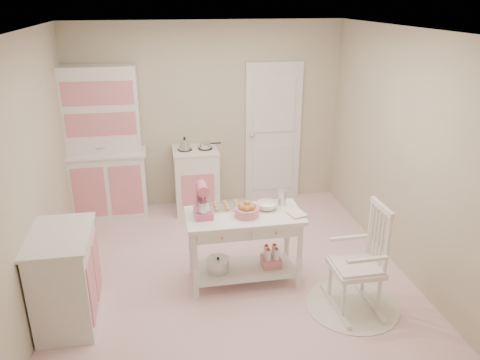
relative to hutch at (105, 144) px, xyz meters
name	(u,v)px	position (x,y,z in m)	size (l,w,h in m)	color
room_shell	(228,127)	(1.42, -1.66, 0.61)	(3.84, 3.84, 2.62)	pink
door	(273,133)	(2.37, 0.21, -0.02)	(0.82, 0.05, 2.04)	silver
hutch	(105,144)	(0.00, 0.00, 0.00)	(1.06, 0.50, 2.08)	silver
stove	(196,180)	(1.20, -0.05, -0.58)	(0.62, 0.57, 0.92)	silver
base_cabinet	(66,278)	(-0.21, -2.30, -0.58)	(0.54, 0.84, 0.92)	silver
lace_rug	(352,305)	(2.51, -2.58, -1.03)	(0.92, 0.92, 0.01)	white
rocking_chair	(357,258)	(2.51, -2.58, -0.49)	(0.48, 0.72, 1.10)	silver
work_table	(244,248)	(1.53, -1.95, -0.64)	(1.20, 0.60, 0.80)	silver
stand_mixer	(203,201)	(1.11, -1.93, -0.07)	(0.20, 0.28, 0.34)	#DA5C82
cookie_tray	(227,207)	(1.38, -1.77, -0.23)	(0.34, 0.24, 0.02)	silver
bread_basket	(247,212)	(1.55, -2.00, -0.19)	(0.25, 0.25, 0.09)	pink
mixing_bowl	(267,206)	(1.79, -1.87, -0.20)	(0.23, 0.23, 0.07)	white
metal_pitcher	(282,197)	(1.97, -1.79, -0.16)	(0.10, 0.10, 0.17)	silver
recipe_book	(290,215)	(1.98, -2.07, -0.23)	(0.16, 0.21, 0.02)	white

